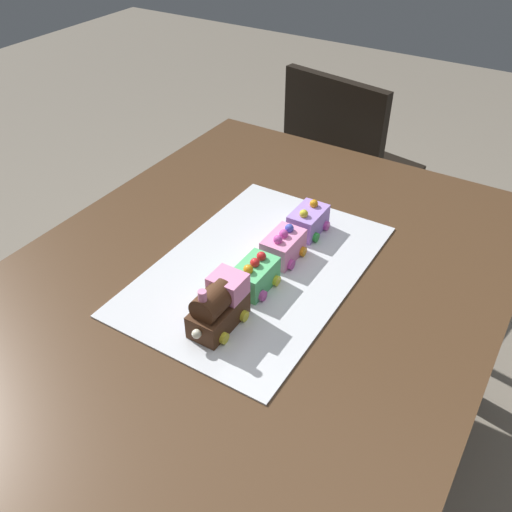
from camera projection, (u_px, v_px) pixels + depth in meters
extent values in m
plane|color=gray|center=(244.00, 481.00, 1.59)|extent=(8.00, 8.00, 0.00)
cube|color=#4C331E|center=(240.00, 293.00, 1.15)|extent=(1.40, 1.00, 0.03)
cube|color=#4C331E|center=(484.00, 317.00, 1.63)|extent=(0.07, 0.07, 0.71)
cube|color=#4C331E|center=(236.00, 228.00, 1.99)|extent=(0.07, 0.07, 0.71)
cube|color=black|center=(354.00, 172.00, 2.15)|extent=(0.46, 0.46, 0.04)
cube|color=black|center=(332.00, 135.00, 1.91)|extent=(0.11, 0.40, 0.40)
cube|color=black|center=(405.00, 219.00, 2.30)|extent=(0.04, 0.04, 0.42)
cube|color=black|center=(338.00, 191.00, 2.48)|extent=(0.04, 0.04, 0.42)
cube|color=black|center=(360.00, 256.00, 2.10)|extent=(0.04, 0.04, 0.42)
cube|color=black|center=(291.00, 223.00, 2.28)|extent=(0.04, 0.04, 0.42)
cube|color=silver|center=(256.00, 268.00, 1.19)|extent=(0.60, 0.40, 0.00)
cube|color=#472816|center=(219.00, 314.00, 1.04)|extent=(0.12, 0.06, 0.05)
cylinder|color=#472816|center=(213.00, 302.00, 1.00)|extent=(0.08, 0.05, 0.05)
cube|color=pink|center=(228.00, 285.00, 1.03)|extent=(0.06, 0.06, 0.04)
cylinder|color=pink|center=(203.00, 298.00, 0.96)|extent=(0.02, 0.02, 0.03)
sphere|color=#F4EFCC|center=(197.00, 334.00, 0.99)|extent=(0.02, 0.02, 0.02)
cylinder|color=yellow|center=(224.00, 338.00, 1.01)|extent=(0.02, 0.01, 0.02)
cylinder|color=yellow|center=(244.00, 316.00, 1.05)|extent=(0.02, 0.01, 0.02)
cylinder|color=#4C59D8|center=(193.00, 324.00, 1.04)|extent=(0.02, 0.01, 0.02)
cylinder|color=#D84CB2|center=(214.00, 303.00, 1.08)|extent=(0.02, 0.01, 0.02)
cube|color=#59CC7A|center=(255.00, 276.00, 1.12)|extent=(0.10, 0.06, 0.06)
cylinder|color=#D84CB2|center=(263.00, 296.00, 1.10)|extent=(0.02, 0.01, 0.02)
cylinder|color=yellow|center=(277.00, 281.00, 1.14)|extent=(0.02, 0.01, 0.02)
cylinder|color=orange|center=(233.00, 284.00, 1.13)|extent=(0.02, 0.01, 0.02)
cylinder|color=yellow|center=(247.00, 269.00, 1.17)|extent=(0.02, 0.01, 0.02)
sphere|color=red|center=(255.00, 263.00, 1.10)|extent=(0.02, 0.02, 0.02)
sphere|color=orange|center=(248.00, 269.00, 1.09)|extent=(0.02, 0.02, 0.02)
sphere|color=red|center=(261.00, 256.00, 1.12)|extent=(0.02, 0.02, 0.02)
cube|color=pink|center=(283.00, 247.00, 1.20)|extent=(0.10, 0.06, 0.06)
cylinder|color=#D84CB2|center=(291.00, 265.00, 1.18)|extent=(0.02, 0.01, 0.02)
cylinder|color=orange|center=(303.00, 252.00, 1.22)|extent=(0.02, 0.01, 0.02)
cylinder|color=green|center=(263.00, 254.00, 1.21)|extent=(0.02, 0.01, 0.02)
cylinder|color=red|center=(275.00, 241.00, 1.25)|extent=(0.02, 0.01, 0.02)
sphere|color=#D84CB2|center=(284.00, 234.00, 1.18)|extent=(0.02, 0.02, 0.02)
sphere|color=#D84CB2|center=(278.00, 240.00, 1.17)|extent=(0.02, 0.02, 0.02)
sphere|color=#4C59D8|center=(289.00, 228.00, 1.20)|extent=(0.02, 0.02, 0.02)
cube|color=#AD84E0|center=(308.00, 221.00, 1.28)|extent=(0.10, 0.06, 0.06)
cylinder|color=green|center=(316.00, 237.00, 1.26)|extent=(0.02, 0.01, 0.02)
cylinder|color=#D84CB2|center=(327.00, 226.00, 1.30)|extent=(0.02, 0.01, 0.02)
cylinder|color=#4C59D8|center=(289.00, 228.00, 1.29)|extent=(0.02, 0.01, 0.02)
cylinder|color=green|center=(300.00, 217.00, 1.33)|extent=(0.02, 0.01, 0.02)
sphere|color=yellow|center=(304.00, 214.00, 1.25)|extent=(0.02, 0.02, 0.02)
sphere|color=orange|center=(314.00, 204.00, 1.28)|extent=(0.02, 0.02, 0.02)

